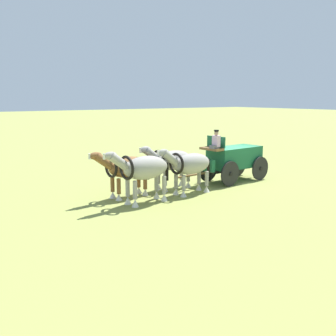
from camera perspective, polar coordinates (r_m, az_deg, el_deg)
The scene contains 6 objects.
ground_plane at distance 21.76m, azimuth 9.36°, elevation -1.79°, with size 220.00×220.00×0.00m, color olive.
show_wagon at distance 21.44m, azimuth 9.22°, elevation 1.37°, with size 5.96×1.90×2.83m.
draft_horse_rear_near at distance 18.37m, azimuth 3.07°, elevation 0.42°, with size 3.13×1.10×2.22m.
draft_horse_rear_off at distance 19.34m, azimuth 0.48°, elevation 0.92°, with size 3.16×1.08×2.22m.
draft_horse_lead_near at distance 16.74m, azimuth -3.51°, elevation -0.19°, with size 3.22×1.13×2.33m.
draft_horse_lead_off at distance 17.82m, azimuth -5.98°, elevation -0.05°, with size 3.08×1.07×2.17m.
Camera 1 is at (15.09, 15.03, 4.45)m, focal length 42.89 mm.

